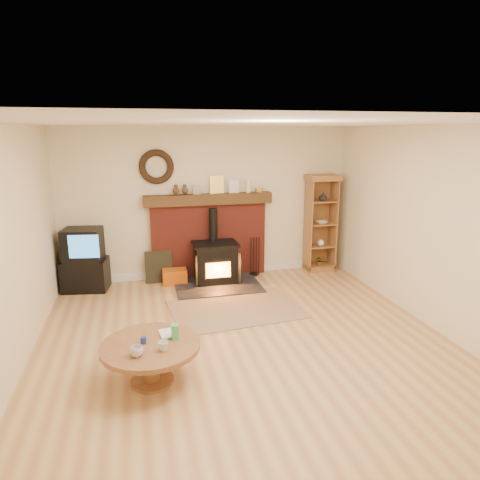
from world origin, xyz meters
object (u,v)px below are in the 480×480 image
object	(u,v)px
tv_unit	(84,261)
curio_cabinet	(320,223)
wood_stove	(216,264)
coffee_table	(151,351)

from	to	relation	value
tv_unit	curio_cabinet	size ratio (longest dim) A/B	0.58
wood_stove	coffee_table	bearing A→B (deg)	-113.05
tv_unit	coffee_table	distance (m)	3.12
wood_stove	curio_cabinet	size ratio (longest dim) A/B	0.79
wood_stove	tv_unit	xyz separation A→B (m)	(-2.12, 0.20, 0.15)
tv_unit	wood_stove	bearing A→B (deg)	-5.32
curio_cabinet	coffee_table	xyz separation A→B (m)	(-3.19, -3.06, -0.54)
coffee_table	wood_stove	bearing A→B (deg)	66.95
curio_cabinet	wood_stove	bearing A→B (deg)	-172.02
wood_stove	curio_cabinet	world-z (taller)	curio_cabinet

